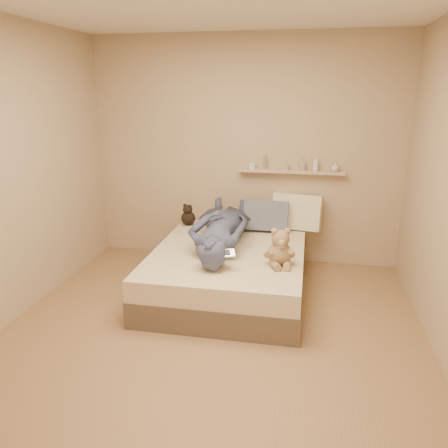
% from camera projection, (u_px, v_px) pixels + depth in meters
% --- Properties ---
extents(room, '(3.80, 3.80, 3.80)m').
position_uv_depth(room, '(208.00, 185.00, 3.28)').
color(room, olive).
rests_on(room, ground).
extents(bed, '(1.50, 1.90, 0.45)m').
position_uv_depth(bed, '(229.00, 270.00, 4.47)').
color(bed, brown).
rests_on(bed, floor).
extents(game_console, '(0.20, 0.14, 0.06)m').
position_uv_depth(game_console, '(224.00, 253.00, 3.83)').
color(game_console, silver).
rests_on(game_console, bed).
extents(teddy_bear, '(0.29, 0.30, 0.36)m').
position_uv_depth(teddy_bear, '(280.00, 250.00, 3.95)').
color(teddy_bear, '#987953').
rests_on(teddy_bear, bed).
extents(dark_plush, '(0.17, 0.17, 0.26)m').
position_uv_depth(dark_plush, '(188.00, 216.00, 5.16)').
color(dark_plush, black).
rests_on(dark_plush, bed).
extents(pillow_cream, '(0.58, 0.32, 0.42)m').
position_uv_depth(pillow_cream, '(297.00, 212.00, 5.01)').
color(pillow_cream, beige).
rests_on(pillow_cream, bed).
extents(pillow_grey, '(0.50, 0.26, 0.37)m').
position_uv_depth(pillow_grey, '(266.00, 216.00, 4.95)').
color(pillow_grey, slate).
rests_on(pillow_grey, bed).
extents(person, '(0.70, 1.65, 0.39)m').
position_uv_depth(person, '(221.00, 226.00, 4.49)').
color(person, '#3F4763').
rests_on(person, bed).
extents(wall_shelf, '(1.20, 0.12, 0.03)m').
position_uv_depth(wall_shelf, '(291.00, 171.00, 4.96)').
color(wall_shelf, tan).
rests_on(wall_shelf, wall_back).
extents(shelf_bottles, '(1.02, 0.09, 0.17)m').
position_uv_depth(shelf_bottles, '(303.00, 165.00, 4.92)').
color(shelf_bottles, silver).
rests_on(shelf_bottles, wall_shelf).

